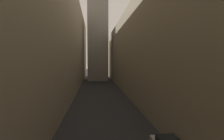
# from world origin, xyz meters

# --- Properties ---
(ground_plane) EXTENTS (264.00, 264.00, 0.00)m
(ground_plane) POSITION_xyz_m (0.00, 48.00, 0.00)
(ground_plane) COLOR #232326
(building_block_left) EXTENTS (12.60, 108.00, 24.41)m
(building_block_left) POSITION_xyz_m (-11.80, 50.00, 12.21)
(building_block_left) COLOR gray
(building_block_left) RESTS_ON ground
(building_block_right) EXTENTS (11.77, 108.00, 18.97)m
(building_block_right) POSITION_xyz_m (11.38, 50.00, 9.49)
(building_block_right) COLOR gray
(building_block_right) RESTS_ON ground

